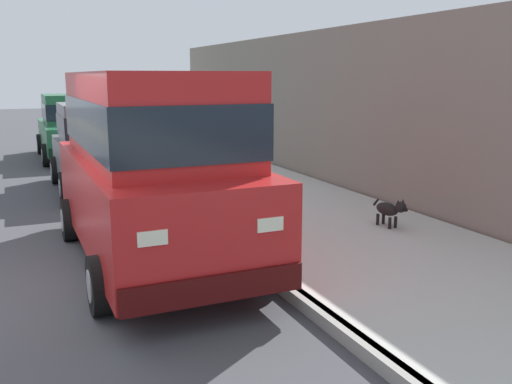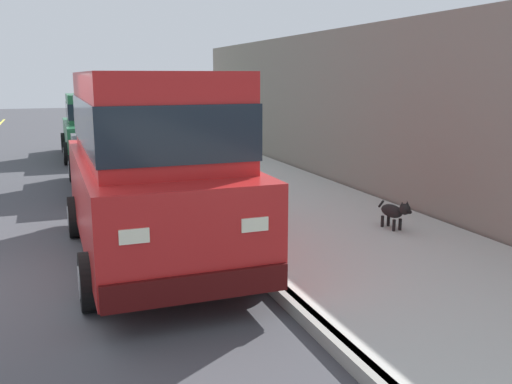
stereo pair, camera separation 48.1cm
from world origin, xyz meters
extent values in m
cube|color=gray|center=(3.20, 0.00, 0.07)|extent=(0.16, 64.00, 0.14)
cube|color=#B7B5AD|center=(5.00, 0.00, 0.07)|extent=(3.60, 64.00, 0.14)
cube|color=red|center=(2.11, 0.70, 0.87)|extent=(1.92, 4.81, 1.10)
cube|color=red|center=(2.11, 0.70, 1.97)|extent=(1.69, 3.81, 1.10)
cube|color=#19232D|center=(2.11, 0.70, 1.89)|extent=(1.73, 3.85, 0.61)
cube|color=#400A0A|center=(2.12, -1.65, 0.46)|extent=(1.86, 0.21, 0.28)
cube|color=#400A0A|center=(2.10, 3.05, 0.46)|extent=(1.86, 0.21, 0.28)
cylinder|color=black|center=(3.07, -0.78, 0.32)|extent=(0.22, 0.64, 0.64)
cylinder|color=#9E9EA3|center=(3.07, -0.78, 0.32)|extent=(0.24, 0.35, 0.35)
cylinder|color=black|center=(1.17, -0.79, 0.32)|extent=(0.22, 0.64, 0.64)
cylinder|color=#9E9EA3|center=(1.17, -0.79, 0.32)|extent=(0.24, 0.35, 0.35)
cylinder|color=black|center=(3.05, 2.19, 0.32)|extent=(0.22, 0.64, 0.64)
cylinder|color=#9E9EA3|center=(3.05, 2.19, 0.32)|extent=(0.24, 0.35, 0.35)
cylinder|color=black|center=(1.15, 2.18, 0.32)|extent=(0.22, 0.64, 0.64)
cylinder|color=#9E9EA3|center=(1.15, 2.18, 0.32)|extent=(0.24, 0.35, 0.35)
cube|color=#EAEACC|center=(2.71, -1.68, 1.04)|extent=(0.28, 0.08, 0.14)
cube|color=#EAEACC|center=(1.53, -1.68, 1.04)|extent=(0.28, 0.08, 0.14)
cube|color=slate|center=(2.19, 5.96, 0.70)|extent=(1.73, 3.70, 0.76)
cube|color=slate|center=(2.19, 6.21, 1.48)|extent=(1.52, 1.90, 0.80)
cube|color=#19232D|center=(2.19, 6.21, 1.42)|extent=(1.55, 1.94, 0.44)
cube|color=#252527|center=(2.20, 4.16, 0.46)|extent=(1.69, 0.20, 0.28)
cube|color=#252527|center=(2.19, 7.76, 0.46)|extent=(1.69, 0.20, 0.28)
cylinder|color=black|center=(3.06, 4.81, 0.32)|extent=(0.22, 0.64, 0.64)
cylinder|color=#9E9EA3|center=(3.06, 4.81, 0.32)|extent=(0.24, 0.35, 0.35)
cylinder|color=black|center=(1.34, 4.81, 0.32)|extent=(0.22, 0.64, 0.64)
cylinder|color=#9E9EA3|center=(1.34, 4.81, 0.32)|extent=(0.24, 0.35, 0.35)
cylinder|color=black|center=(3.05, 7.11, 0.32)|extent=(0.22, 0.64, 0.64)
cylinder|color=#9E9EA3|center=(3.05, 7.11, 0.32)|extent=(0.24, 0.35, 0.35)
cylinder|color=black|center=(1.33, 7.11, 0.32)|extent=(0.22, 0.64, 0.64)
cylinder|color=#9E9EA3|center=(1.33, 7.11, 0.32)|extent=(0.24, 0.35, 0.35)
cube|color=#EAEACC|center=(2.73, 4.13, 0.81)|extent=(0.28, 0.08, 0.14)
cube|color=#EAEACC|center=(1.66, 4.13, 0.81)|extent=(0.28, 0.08, 0.14)
cube|color=#23663D|center=(2.19, 11.25, 0.70)|extent=(1.80, 4.50, 0.76)
cube|color=#23663D|center=(2.19, 11.35, 1.50)|extent=(1.58, 2.10, 0.84)
cube|color=#19232D|center=(2.19, 11.35, 1.44)|extent=(1.62, 2.14, 0.46)
cube|color=black|center=(2.18, 9.05, 0.46)|extent=(1.76, 0.20, 0.28)
cube|color=black|center=(2.19, 13.45, 0.46)|extent=(1.76, 0.20, 0.28)
cylinder|color=black|center=(3.08, 9.86, 0.32)|extent=(0.22, 0.64, 0.64)
cylinder|color=#9E9EA3|center=(3.08, 9.86, 0.32)|extent=(0.24, 0.35, 0.35)
cylinder|color=black|center=(1.28, 9.86, 0.32)|extent=(0.22, 0.64, 0.64)
cylinder|color=#9E9EA3|center=(1.28, 9.86, 0.32)|extent=(0.24, 0.35, 0.35)
cylinder|color=black|center=(3.09, 12.65, 0.32)|extent=(0.22, 0.64, 0.64)
cylinder|color=#9E9EA3|center=(3.09, 12.65, 0.32)|extent=(0.24, 0.35, 0.35)
cylinder|color=black|center=(1.29, 12.65, 0.32)|extent=(0.22, 0.64, 0.64)
cylinder|color=#9E9EA3|center=(1.29, 12.65, 0.32)|extent=(0.24, 0.35, 0.35)
cube|color=#EAEACC|center=(2.74, 9.02, 0.81)|extent=(0.28, 0.08, 0.14)
cube|color=#EAEACC|center=(1.63, 9.02, 0.81)|extent=(0.28, 0.08, 0.14)
ellipsoid|color=black|center=(5.76, 0.47, 0.42)|extent=(0.25, 0.46, 0.20)
cylinder|color=black|center=(5.84, 0.34, 0.23)|extent=(0.05, 0.05, 0.18)
cylinder|color=black|center=(5.72, 0.33, 0.23)|extent=(0.05, 0.05, 0.18)
cylinder|color=black|center=(5.80, 0.61, 0.23)|extent=(0.05, 0.05, 0.18)
cylinder|color=black|center=(5.69, 0.60, 0.23)|extent=(0.05, 0.05, 0.18)
sphere|color=black|center=(5.79, 0.18, 0.51)|extent=(0.17, 0.17, 0.17)
ellipsoid|color=black|center=(5.80, 0.09, 0.49)|extent=(0.08, 0.12, 0.06)
cone|color=black|center=(5.84, 0.20, 0.59)|extent=(0.06, 0.06, 0.07)
cone|color=black|center=(5.74, 0.18, 0.59)|extent=(0.06, 0.06, 0.07)
cylinder|color=black|center=(5.73, 0.73, 0.48)|extent=(0.05, 0.12, 0.13)
cube|color=slate|center=(7.10, 4.30, 1.74)|extent=(0.50, 20.00, 3.48)
camera|label=1|loc=(0.44, -6.54, 2.47)|focal=39.29mm
camera|label=2|loc=(0.89, -6.72, 2.47)|focal=39.29mm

